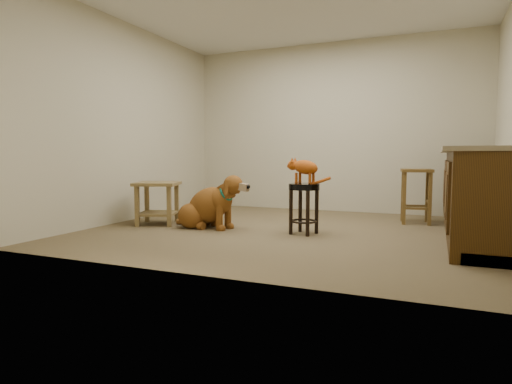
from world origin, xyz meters
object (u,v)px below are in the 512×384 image
at_px(wood_stool, 416,195).
at_px(padded_stool, 304,198).
at_px(golden_retriever, 209,207).
at_px(side_table, 157,197).
at_px(tabby_kitten, 303,168).

bearing_deg(wood_stool, padded_stool, -130.79).
height_order(wood_stool, golden_retriever, wood_stool).
bearing_deg(side_table, tabby_kitten, 2.23).
bearing_deg(side_table, wood_stool, 24.25).
relative_size(wood_stool, golden_retriever, 0.65).
bearing_deg(golden_retriever, padded_stool, 10.60).
relative_size(side_table, tabby_kitten, 1.29).
xyz_separation_m(padded_stool, golden_retriever, (-1.16, -0.06, -0.14)).
bearing_deg(padded_stool, side_table, -177.89).
xyz_separation_m(golden_retriever, tabby_kitten, (1.15, 0.06, 0.47)).
xyz_separation_m(padded_stool, wood_stool, (1.11, 1.28, -0.04)).
xyz_separation_m(padded_stool, side_table, (-1.89, -0.07, -0.05)).
relative_size(padded_stool, side_table, 0.85).
bearing_deg(padded_stool, wood_stool, 49.21).
bearing_deg(padded_stool, golden_retriever, -177.16).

